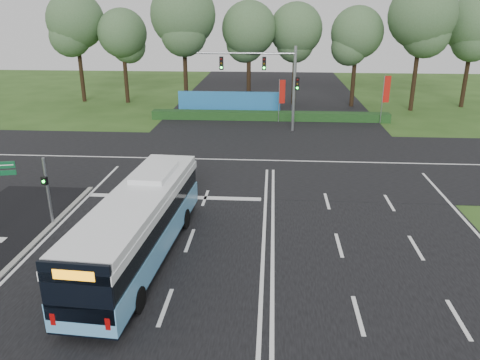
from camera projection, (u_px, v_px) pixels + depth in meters
name	position (u px, v px, depth m)	size (l,w,h in m)	color
ground	(264.00, 244.00, 20.69)	(120.00, 120.00, 0.00)	#2C4C19
road_main	(264.00, 243.00, 20.69)	(20.00, 120.00, 0.04)	black
road_cross	(267.00, 161.00, 31.93)	(120.00, 14.00, 0.05)	black
kerb_strip	(7.00, 269.00, 18.52)	(0.25, 18.00, 0.12)	gray
city_bus	(139.00, 225.00, 18.83)	(2.99, 11.09, 3.15)	#5BA1D4
pedestrian_signal	(47.00, 189.00, 21.89)	(0.31, 0.41, 3.35)	gray
banner_flag_mid	(281.00, 94.00, 41.99)	(0.57, 0.18, 3.92)	gray
banner_flag_right	(386.00, 92.00, 41.33)	(0.63, 0.19, 4.37)	gray
traffic_light_gantry	(273.00, 75.00, 38.28)	(8.41, 0.28, 7.00)	gray
hedge	(269.00, 116.00, 43.51)	(22.00, 1.20, 0.80)	#133414
blue_hoarding	(229.00, 103.00, 45.87)	(10.00, 0.30, 2.20)	#1F69AB
eucalyptus_row	(272.00, 24.00, 47.24)	(47.03, 8.82, 12.48)	black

